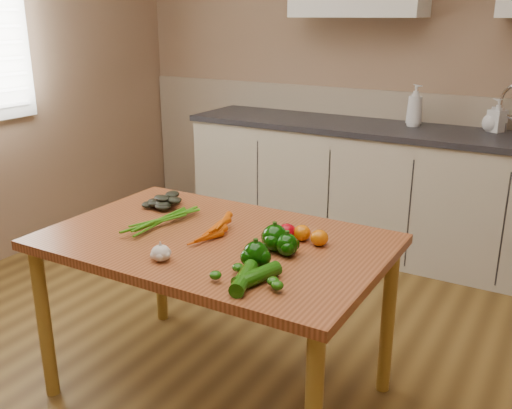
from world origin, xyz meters
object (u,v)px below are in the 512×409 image
at_px(table, 215,256).
at_px(soap_bottle_a, 415,105).
at_px(pepper_a, 275,238).
at_px(tomato_b, 302,233).
at_px(garlic_bulb, 161,253).
at_px(pepper_c, 256,255).
at_px(tomato_a, 287,232).
at_px(tomato_c, 319,238).
at_px(leafy_greens, 164,197).
at_px(soap_bottle_b, 498,115).
at_px(pepper_b, 287,245).
at_px(soap_bottle_c, 492,119).
at_px(zucchini_a, 257,276).
at_px(carrot_bunch, 197,225).
at_px(zucchini_b, 244,278).

xyz_separation_m(table, soap_bottle_a, (0.24, 2.05, 0.38)).
relative_size(pepper_a, tomato_b, 1.44).
relative_size(garlic_bulb, pepper_c, 0.75).
relative_size(tomato_a, tomato_c, 1.03).
relative_size(tomato_b, tomato_c, 1.00).
bearing_deg(leafy_greens, soap_bottle_b, 58.39).
bearing_deg(garlic_bulb, pepper_b, 36.27).
distance_m(table, pepper_c, 0.36).
distance_m(garlic_bulb, tomato_b, 0.58).
bearing_deg(tomato_b, pepper_a, -108.15).
bearing_deg(pepper_c, tomato_c, 68.81).
height_order(pepper_a, tomato_c, pepper_a).
height_order(soap_bottle_c, zucchini_a, soap_bottle_c).
bearing_deg(tomato_a, carrot_bunch, -161.68).
xyz_separation_m(pepper_b, zucchini_a, (0.02, -0.26, -0.02)).
height_order(table, soap_bottle_c, soap_bottle_c).
relative_size(soap_bottle_a, tomato_a, 3.75).
bearing_deg(zucchini_b, table, 136.62).
height_order(table, soap_bottle_a, soap_bottle_a).
distance_m(soap_bottle_b, pepper_c, 2.34).
bearing_deg(zucchini_a, zucchini_b, -130.35).
bearing_deg(pepper_c, zucchini_a, -57.90).
relative_size(leafy_greens, pepper_c, 2.06).
bearing_deg(tomato_c, garlic_bulb, -136.23).
bearing_deg(zucchini_a, soap_bottle_a, 93.08).
relative_size(carrot_bunch, leafy_greens, 1.30).
height_order(tomato_b, zucchini_b, tomato_b).
distance_m(table, soap_bottle_b, 2.28).
bearing_deg(garlic_bulb, tomato_b, 50.55).
bearing_deg(soap_bottle_a, carrot_bunch, -154.31).
bearing_deg(pepper_b, soap_bottle_c, 79.85).
bearing_deg(leafy_greens, soap_bottle_c, 59.04).
distance_m(table, garlic_bulb, 0.32).
xyz_separation_m(soap_bottle_c, carrot_bunch, (-0.82, -2.11, -0.20)).
distance_m(soap_bottle_b, leafy_greens, 2.26).
distance_m(tomato_c, zucchini_a, 0.42).
relative_size(pepper_c, tomato_b, 1.34).
relative_size(soap_bottle_b, zucchini_b, 1.05).
height_order(table, carrot_bunch, carrot_bunch).
relative_size(pepper_b, tomato_c, 1.20).
distance_m(pepper_a, zucchini_b, 0.32).
bearing_deg(table, tomato_a, 25.91).
relative_size(soap_bottle_c, leafy_greens, 0.80).
height_order(soap_bottle_c, carrot_bunch, soap_bottle_c).
bearing_deg(table, zucchini_b, -43.39).
xyz_separation_m(carrot_bunch, tomato_b, (0.42, 0.14, -0.00)).
xyz_separation_m(garlic_bulb, tomato_b, (0.37, 0.45, 0.00)).
xyz_separation_m(soap_bottle_c, tomato_b, (-0.40, -1.97, -0.20)).
distance_m(soap_bottle_b, pepper_a, 2.18).
height_order(leafy_greens, garlic_bulb, leafy_greens).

